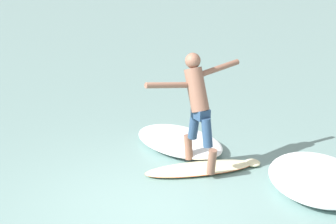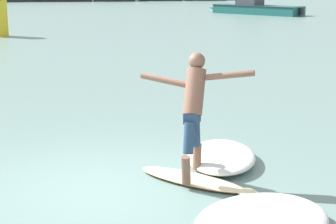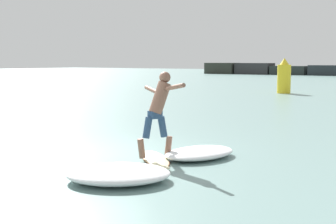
{
  "view_description": "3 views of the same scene",
  "coord_description": "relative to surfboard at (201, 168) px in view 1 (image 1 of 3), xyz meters",
  "views": [
    {
      "loc": [
        -5.83,
        -3.76,
        4.01
      ],
      "look_at": [
        1.94,
        0.94,
        0.65
      ],
      "focal_mm": 60.0,
      "sensor_mm": 36.0,
      "label": 1
    },
    {
      "loc": [
        -0.38,
        -7.63,
        2.98
      ],
      "look_at": [
        1.2,
        1.01,
        0.84
      ],
      "focal_mm": 60.0,
      "sensor_mm": 36.0,
      "label": 2
    },
    {
      "loc": [
        7.03,
        -8.02,
        2.12
      ],
      "look_at": [
        0.82,
        1.34,
        0.89
      ],
      "focal_mm": 50.0,
      "sensor_mm": 36.0,
      "label": 3
    }
  ],
  "objects": [
    {
      "name": "ground_plane",
      "position": [
        -1.39,
        0.01,
        -0.04
      ],
      "size": [
        200.0,
        200.0,
        0.0
      ],
      "primitive_type": "plane",
      "color": "gray"
    },
    {
      "name": "surfboard",
      "position": [
        0.0,
        0.0,
        0.0
      ],
      "size": [
        1.64,
        1.65,
        0.22
      ],
      "color": "beige",
      "rests_on": "ground"
    },
    {
      "name": "surfer",
      "position": [
        0.02,
        0.11,
        1.12
      ],
      "size": [
        1.55,
        1.02,
        1.81
      ],
      "color": "brown",
      "rests_on": "surfboard"
    },
    {
      "name": "wave_foam_at_tail",
      "position": [
        0.63,
        0.78,
        0.07
      ],
      "size": [
        1.55,
        2.01,
        0.23
      ],
      "color": "white",
      "rests_on": "ground"
    },
    {
      "name": "wave_foam_at_nose",
      "position": [
        0.43,
        -1.75,
        0.1
      ],
      "size": [
        2.33,
        2.23,
        0.28
      ],
      "color": "white",
      "rests_on": "ground"
    }
  ]
}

